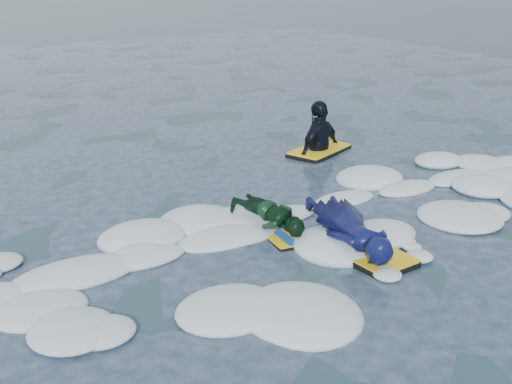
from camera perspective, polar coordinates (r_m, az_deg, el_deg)
ground at (r=6.59m, az=3.57°, el=-8.26°), size 120.00×120.00×0.00m
foam_band at (r=7.36m, az=-1.02°, el=-5.01°), size 12.00×3.10×0.30m
prone_woman_unit at (r=7.33m, az=8.57°, el=-3.40°), size 1.02×1.81×0.45m
prone_child_unit at (r=7.66m, az=1.50°, el=-2.27°), size 0.65×1.14×0.41m
waiting_rider_unit at (r=10.98m, az=5.63°, el=3.59°), size 1.33×1.03×1.76m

